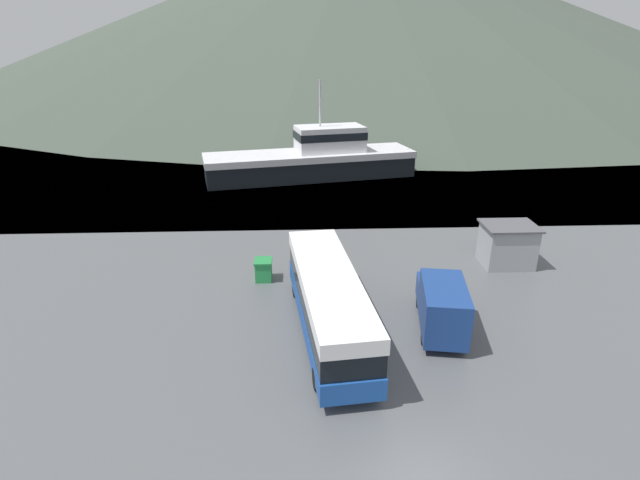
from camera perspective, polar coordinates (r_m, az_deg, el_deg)
The scene contains 7 objects.
water_surface at distance 155.31m, azimuth -1.07°, elevation 17.02°, with size 240.00×240.00×0.00m, color slate.
hill_backdrop at distance 167.59m, azimuth 4.23°, elevation 24.97°, with size 228.99×228.99×44.72m, color #3D473D.
tour_bus at distance 23.53m, azimuth 0.96°, elevation -6.89°, with size 3.81×11.59×3.16m.
delivery_van at distance 24.80m, azimuth 13.76°, elevation -7.15°, with size 2.86×5.87×2.55m.
fishing_boat at distance 51.43m, azimuth -0.76°, elevation 9.34°, with size 21.79×9.72×9.59m.
storage_bin at distance 29.38m, azimuth -6.47°, elevation -3.39°, with size 1.02×1.17×1.25m.
dock_kiosk at distance 33.00m, azimuth 20.62°, elevation -0.51°, with size 3.24×2.63×2.64m.
Camera 1 is at (-3.78, -11.54, 13.10)m, focal length 28.00 mm.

